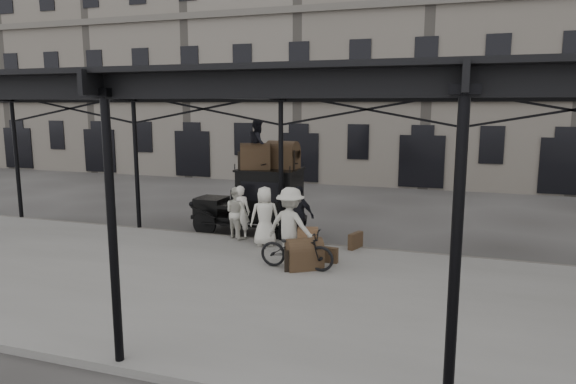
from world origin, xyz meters
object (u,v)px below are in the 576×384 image
object	(u,v)px
porter_left	(241,212)
steamer_trunk_roof_near	(255,158)
steamer_trunk_platform	(304,256)
taxi	(261,198)
bicycle	(297,249)
porter_official	(299,215)

from	to	relation	value
porter_left	steamer_trunk_roof_near	distance (m)	1.80
steamer_trunk_platform	steamer_trunk_roof_near	bearing A→B (deg)	95.43
steamer_trunk_roof_near	steamer_trunk_platform	size ratio (longest dim) A/B	1.05
taxi	steamer_trunk_platform	world-z (taller)	taxi
taxi	steamer_trunk_platform	distance (m)	4.24
bicycle	steamer_trunk_platform	world-z (taller)	bicycle
steamer_trunk_roof_near	steamer_trunk_platform	bearing A→B (deg)	-72.51
porter_official	bicycle	distance (m)	2.40
porter_official	steamer_trunk_platform	bearing A→B (deg)	128.08
porter_left	porter_official	size ratio (longest dim) A/B	0.96
taxi	steamer_trunk_roof_near	bearing A→B (deg)	-108.07
bicycle	steamer_trunk_roof_near	bearing A→B (deg)	37.15
bicycle	taxi	bearing A→B (deg)	34.19
porter_official	porter_left	bearing A→B (deg)	17.62
taxi	bicycle	xyz separation A→B (m)	(2.30, -3.43, -0.56)
taxi	porter_official	distance (m)	2.02
bicycle	steamer_trunk_platform	size ratio (longest dim) A/B	2.14
porter_left	bicycle	size ratio (longest dim) A/B	0.86
porter_left	taxi	bearing A→B (deg)	-105.42
taxi	steamer_trunk_platform	bearing A→B (deg)	-53.67
taxi	steamer_trunk_platform	xyz separation A→B (m)	(2.48, -3.37, -0.73)
porter_left	steamer_trunk_roof_near	world-z (taller)	steamer_trunk_roof_near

